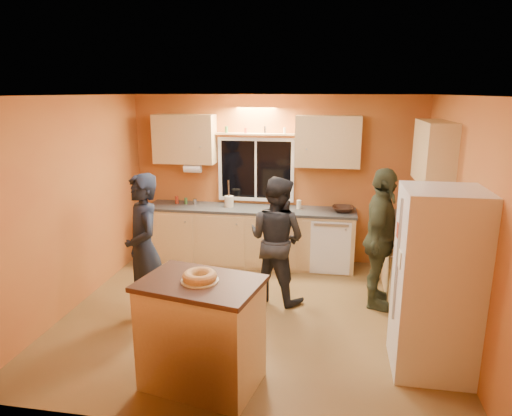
% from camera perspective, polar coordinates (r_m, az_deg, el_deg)
% --- Properties ---
extents(ground, '(4.50, 4.50, 0.00)m').
position_cam_1_polar(ground, '(5.72, -0.36, -13.14)').
color(ground, brown).
rests_on(ground, ground).
extents(room_shell, '(4.54, 4.04, 2.61)m').
position_cam_1_polar(room_shell, '(5.55, 1.57, 3.75)').
color(room_shell, '#BA712F').
rests_on(room_shell, ground).
extents(back_counter, '(4.23, 0.62, 0.90)m').
position_cam_1_polar(back_counter, '(7.10, 2.12, -3.62)').
color(back_counter, tan).
rests_on(back_counter, ground).
extents(right_counter, '(0.62, 1.84, 0.90)m').
position_cam_1_polar(right_counter, '(6.01, 19.33, -7.85)').
color(right_counter, tan).
rests_on(right_counter, ground).
extents(refrigerator, '(0.72, 0.70, 1.80)m').
position_cam_1_polar(refrigerator, '(4.65, 21.63, -8.68)').
color(refrigerator, silver).
rests_on(refrigerator, ground).
extents(island, '(1.18, 0.92, 1.02)m').
position_cam_1_polar(island, '(4.32, -6.82, -15.17)').
color(island, tan).
rests_on(island, ground).
extents(bundt_pastry, '(0.31, 0.31, 0.09)m').
position_cam_1_polar(bundt_pastry, '(4.08, -7.05, -8.48)').
color(bundt_pastry, tan).
rests_on(bundt_pastry, island).
extents(person_left, '(0.72, 0.77, 1.76)m').
position_cam_1_polar(person_left, '(5.40, -13.83, -5.07)').
color(person_left, black).
rests_on(person_left, ground).
extents(person_center, '(0.98, 0.89, 1.63)m').
position_cam_1_polar(person_center, '(5.82, 2.58, -3.93)').
color(person_center, black).
rests_on(person_center, ground).
extents(person_right, '(0.64, 1.10, 1.76)m').
position_cam_1_polar(person_right, '(5.81, 15.29, -3.78)').
color(person_right, '#303320').
rests_on(person_right, ground).
extents(mixing_bowl, '(0.33, 0.33, 0.08)m').
position_cam_1_polar(mixing_bowl, '(6.91, 10.83, -0.13)').
color(mixing_bowl, black).
rests_on(mixing_bowl, back_counter).
extents(utensil_crock, '(0.14, 0.14, 0.17)m').
position_cam_1_polar(utensil_crock, '(7.09, -3.39, 0.83)').
color(utensil_crock, beige).
rests_on(utensil_crock, back_counter).
extents(potted_plant, '(0.30, 0.28, 0.28)m').
position_cam_1_polar(potted_plant, '(5.22, 21.81, -4.55)').
color(potted_plant, gray).
rests_on(potted_plant, right_counter).
extents(red_box, '(0.18, 0.14, 0.07)m').
position_cam_1_polar(red_box, '(6.14, 19.62, -2.62)').
color(red_box, '#9B2E17').
rests_on(red_box, right_counter).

